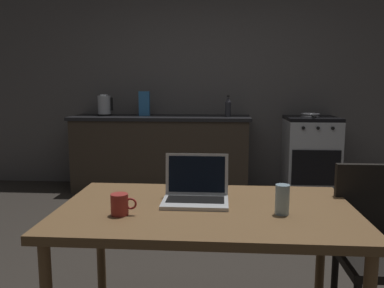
{
  "coord_description": "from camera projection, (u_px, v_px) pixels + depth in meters",
  "views": [
    {
      "loc": [
        0.17,
        -2.57,
        1.29
      ],
      "look_at": [
        -0.09,
        0.86,
        0.78
      ],
      "focal_mm": 36.82,
      "sensor_mm": 36.0,
      "label": 1
    }
  ],
  "objects": [
    {
      "name": "chair",
      "position": [
        377.0,
        242.0,
        1.96
      ],
      "size": [
        0.4,
        0.4,
        0.89
      ],
      "rotation": [
        0.0,
        0.0,
        -0.23
      ],
      "color": "black",
      "rests_on": "ground_plane"
    },
    {
      "name": "kitchen_counter",
      "position": [
        161.0,
        153.0,
        4.85
      ],
      "size": [
        2.16,
        0.64,
        0.92
      ],
      "color": "#382D23",
      "rests_on": "ground_plane"
    },
    {
      "name": "stove_oven",
      "position": [
        310.0,
        155.0,
        4.71
      ],
      "size": [
        0.6,
        0.62,
        0.92
      ],
      "color": "#B7BABF",
      "rests_on": "ground_plane"
    },
    {
      "name": "electric_kettle",
      "position": [
        104.0,
        106.0,
        4.81
      ],
      "size": [
        0.19,
        0.17,
        0.26
      ],
      "color": "black",
      "rests_on": "kitchen_counter"
    },
    {
      "name": "cereal_box",
      "position": [
        144.0,
        104.0,
        4.79
      ],
      "size": [
        0.13,
        0.05,
        0.3
      ],
      "color": "#3372B2",
      "rests_on": "kitchen_counter"
    },
    {
      "name": "ground_plane",
      "position": [
        196.0,
        273.0,
        2.73
      ],
      "size": [
        12.0,
        12.0,
        0.0
      ],
      "primitive_type": "plane",
      "color": "#2D2823"
    },
    {
      "name": "laptop",
      "position": [
        196.0,
        193.0,
        1.94
      ],
      "size": [
        0.32,
        0.25,
        0.23
      ],
      "rotation": [
        0.0,
        0.0,
        0.1
      ],
      "color": "silver",
      "rests_on": "dining_table"
    },
    {
      "name": "bottle",
      "position": [
        228.0,
        107.0,
        4.65
      ],
      "size": [
        0.07,
        0.07,
        0.25
      ],
      "color": "#2D2D33",
      "rests_on": "kitchen_counter"
    },
    {
      "name": "drinking_glass",
      "position": [
        282.0,
        200.0,
        1.75
      ],
      "size": [
        0.06,
        0.06,
        0.13
      ],
      "color": "#99B7C6",
      "rests_on": "dining_table"
    },
    {
      "name": "frying_pan",
      "position": [
        310.0,
        115.0,
        4.62
      ],
      "size": [
        0.23,
        0.4,
        0.05
      ],
      "color": "gray",
      "rests_on": "stove_oven"
    },
    {
      "name": "coffee_mug",
      "position": [
        120.0,
        204.0,
        1.74
      ],
      "size": [
        0.12,
        0.08,
        0.1
      ],
      "color": "#9E2D28",
      "rests_on": "dining_table"
    },
    {
      "name": "dining_table",
      "position": [
        206.0,
        220.0,
        1.88
      ],
      "size": [
        1.39,
        0.84,
        0.72
      ],
      "color": "brown",
      "rests_on": "ground_plane"
    },
    {
      "name": "back_wall",
      "position": [
        232.0,
        79.0,
        5.0
      ],
      "size": [
        6.4,
        0.1,
        2.74
      ],
      "primitive_type": "cube",
      "color": "#5A5656",
      "rests_on": "ground_plane"
    }
  ]
}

